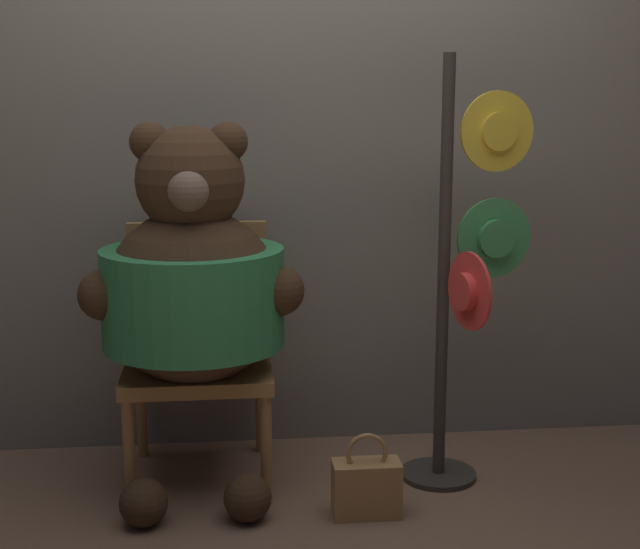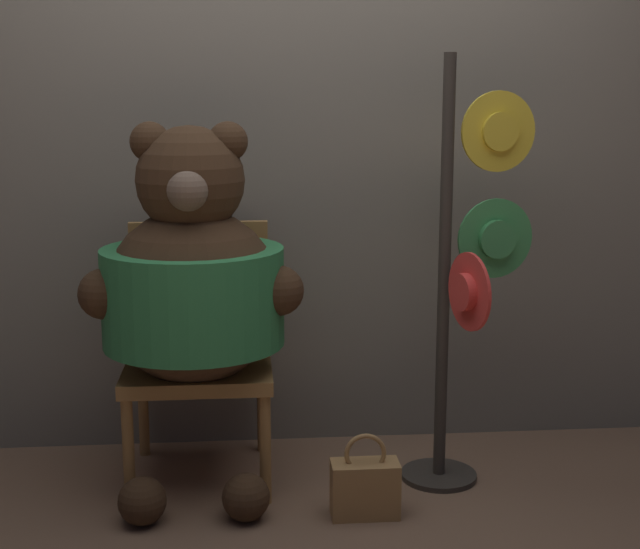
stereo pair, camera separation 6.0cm
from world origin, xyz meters
name	(u,v)px [view 2 (the right image)]	position (x,y,z in m)	size (l,w,h in m)	color
ground_plane	(300,507)	(0.00, 0.00, 0.00)	(14.00, 14.00, 0.00)	brown
wall_back	(288,142)	(0.00, 0.68, 1.22)	(8.00, 0.10, 2.43)	slate
chair	(199,343)	(-0.35, 0.37, 0.49)	(0.52, 0.53, 0.92)	#9E703D
teddy_bear	(193,285)	(-0.36, 0.19, 0.75)	(0.76, 0.68, 1.31)	#3D2819
hat_display_rack	(468,277)	(0.61, 0.18, 0.76)	(0.47, 0.44, 1.54)	#332D28
handbag_on_ground	(365,487)	(0.21, -0.08, 0.10)	(0.23, 0.11, 0.29)	#A87A47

